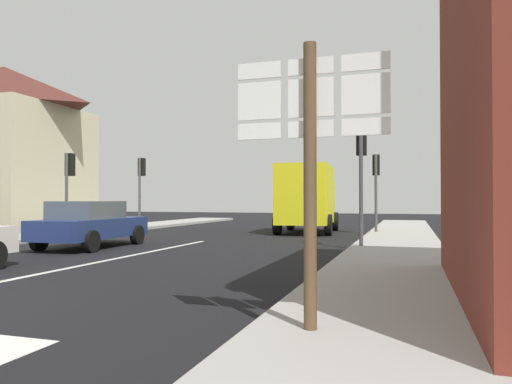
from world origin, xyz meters
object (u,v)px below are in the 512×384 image
(delivery_truck, at_px, (307,197))
(traffic_light_far_right, at_px, (376,175))
(traffic_light_far_left, at_px, (141,177))
(traffic_light_near_left, at_px, (69,175))
(sedan_far, at_px, (90,224))
(route_sign_post, at_px, (310,154))
(traffic_light_near_right, at_px, (361,158))

(delivery_truck, height_order, traffic_light_far_right, traffic_light_far_right)
(delivery_truck, bearing_deg, traffic_light_far_left, -178.43)
(delivery_truck, bearing_deg, traffic_light_near_left, -146.27)
(sedan_far, distance_m, traffic_light_near_left, 4.88)
(route_sign_post, bearing_deg, traffic_light_far_right, 91.32)
(delivery_truck, bearing_deg, traffic_light_far_right, -3.30)
(sedan_far, bearing_deg, traffic_light_far_right, 46.20)
(traffic_light_near_left, bearing_deg, traffic_light_near_right, -5.94)
(sedan_far, height_order, traffic_light_far_right, traffic_light_far_right)
(traffic_light_near_right, distance_m, traffic_light_far_right, 6.71)
(delivery_truck, relative_size, route_sign_post, 1.60)
(traffic_light_far_right, relative_size, traffic_light_near_left, 1.03)
(traffic_light_near_right, height_order, traffic_light_far_right, traffic_light_near_right)
(traffic_light_near_right, bearing_deg, delivery_truck, 114.11)
(traffic_light_far_left, bearing_deg, traffic_light_near_right, -29.86)
(traffic_light_far_right, bearing_deg, route_sign_post, -88.68)
(delivery_truck, bearing_deg, traffic_light_near_right, -65.89)
(route_sign_post, relative_size, traffic_light_near_left, 0.95)
(traffic_light_far_right, bearing_deg, delivery_truck, 176.70)
(traffic_light_far_left, bearing_deg, sedan_far, -68.79)
(sedan_far, relative_size, traffic_light_far_left, 1.18)
(traffic_light_near_right, distance_m, traffic_light_far_left, 13.36)
(traffic_light_far_right, height_order, traffic_light_near_left, traffic_light_far_right)
(route_sign_post, bearing_deg, delivery_truck, 101.69)
(delivery_truck, relative_size, traffic_light_far_right, 1.47)
(sedan_far, xyz_separation_m, traffic_light_near_left, (-3.32, 3.12, 1.74))
(traffic_light_near_left, relative_size, traffic_light_far_left, 0.93)
(traffic_light_near_right, xyz_separation_m, traffic_light_near_left, (-11.59, 1.21, -0.29))
(traffic_light_near_left, distance_m, traffic_light_far_left, 5.45)
(traffic_light_far_right, xyz_separation_m, traffic_light_far_left, (-11.59, -0.06, 0.11))
(sedan_far, bearing_deg, route_sign_post, -42.57)
(sedan_far, bearing_deg, traffic_light_far_left, 111.21)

